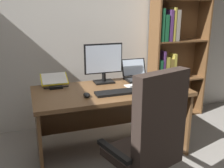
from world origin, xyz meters
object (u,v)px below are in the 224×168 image
object	(u,v)px
desk	(109,105)
pen	(136,86)
open_binder	(156,90)
notepad	(135,87)
office_chair	(149,148)
monitor	(104,64)
computer_mouse	(87,95)
reading_stand_with_book	(55,80)
keyboard	(116,93)
bookshelf	(172,43)
laptop	(137,75)

from	to	relation	value
desk	pen	size ratio (longest dim) A/B	11.43
open_binder	notepad	bearing A→B (deg)	141.73
notepad	pen	xyz separation A→B (m)	(0.02, 0.00, 0.01)
office_chair	monitor	world-z (taller)	monitor
computer_mouse	reading_stand_with_book	bearing A→B (deg)	117.34
computer_mouse	reading_stand_with_book	world-z (taller)	reading_stand_with_book
keyboard	computer_mouse	distance (m)	0.30
desk	keyboard	bearing A→B (deg)	-89.11
desk	notepad	distance (m)	0.35
office_chair	computer_mouse	distance (m)	0.79
keyboard	notepad	xyz separation A→B (m)	(0.26, 0.13, -0.01)
desk	pen	distance (m)	0.37
desk	open_binder	xyz separation A→B (m)	(0.43, -0.28, 0.21)
desk	bookshelf	bearing A→B (deg)	28.73
office_chair	pen	bearing A→B (deg)	56.03
monitor	keyboard	size ratio (longest dim) A/B	1.06
keyboard	open_binder	bearing A→B (deg)	-6.74
monitor	computer_mouse	xyz separation A→B (m)	(-0.30, -0.42, -0.20)
desk	reading_stand_with_book	xyz separation A→B (m)	(-0.54, 0.24, 0.26)
reading_stand_with_book	pen	xyz separation A→B (m)	(0.82, -0.34, -0.05)
desk	monitor	world-z (taller)	monitor
keyboard	bookshelf	bearing A→B (deg)	36.99
office_chair	monitor	xyz separation A→B (m)	(-0.04, 1.07, 0.48)
office_chair	laptop	xyz separation A→B (m)	(0.37, 1.07, 0.31)
laptop	notepad	world-z (taller)	laptop
notepad	bookshelf	bearing A→B (deg)	39.56
desk	pen	xyz separation A→B (m)	(0.28, -0.11, 0.22)
bookshelf	office_chair	bearing A→B (deg)	-126.15
office_chair	reading_stand_with_book	size ratio (longest dim) A/B	3.94
office_chair	reading_stand_with_book	bearing A→B (deg)	100.42
bookshelf	notepad	xyz separation A→B (m)	(-0.90, -0.74, -0.34)
laptop	reading_stand_with_book	distance (m)	0.96
laptop	keyboard	distance (m)	0.59
monitor	laptop	distance (m)	0.45
reading_stand_with_book	open_binder	distance (m)	1.10
bookshelf	office_chair	size ratio (longest dim) A/B	1.97
bookshelf	keyboard	bearing A→B (deg)	-143.01
monitor	desk	bearing A→B (deg)	-91.14
reading_stand_with_book	notepad	size ratio (longest dim) A/B	1.37
pen	keyboard	bearing A→B (deg)	-155.10
desk	keyboard	distance (m)	0.32
laptop	computer_mouse	distance (m)	0.83
open_binder	pen	xyz separation A→B (m)	(-0.15, 0.18, 0.00)
office_chair	keyboard	bearing A→B (deg)	76.64
desk	computer_mouse	size ratio (longest dim) A/B	15.39
desk	monitor	xyz separation A→B (m)	(0.00, 0.18, 0.42)
desk	bookshelf	world-z (taller)	bookshelf
reading_stand_with_book	open_binder	size ratio (longest dim) A/B	0.60
computer_mouse	notepad	size ratio (longest dim) A/B	0.50
bookshelf	office_chair	xyz separation A→B (m)	(-1.11, -1.52, -0.61)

